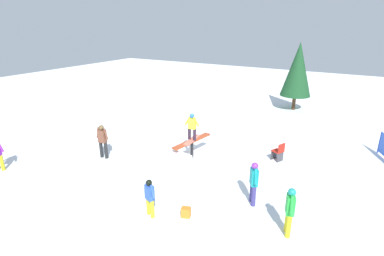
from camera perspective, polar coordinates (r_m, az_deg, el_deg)
name	(u,v)px	position (r m, az deg, el deg)	size (l,w,h in m)	color
ground_plane	(192,157)	(14.26, 0.00, -5.60)	(60.00, 60.00, 0.00)	white
rail_feature	(192,143)	(13.96, 0.00, -2.85)	(2.46, 0.69, 0.88)	black
snow_kicker_ramp	(165,164)	(12.95, -5.07, -6.90)	(1.80, 1.50, 0.62)	white
main_rider_on_rail	(192,127)	(13.68, 0.00, 0.12)	(1.46, 0.74, 1.29)	#DF6C55
bystander_blue	(150,196)	(10.01, -8.06, -12.69)	(0.29, 0.59, 1.34)	gold
bystander_teal	(254,181)	(10.68, 11.68, -9.86)	(0.65, 0.43, 1.59)	#3C367D
bystander_brown	(103,140)	(14.48, -16.68, -2.13)	(0.26, 0.66, 1.62)	black
bystander_green	(290,209)	(9.54, 18.13, -14.47)	(0.67, 0.33, 1.56)	yellow
loose_snowboard_white	(36,176)	(14.20, -27.65, -8.08)	(1.53, 0.28, 0.02)	white
folding_chair	(278,152)	(14.33, 16.12, -4.47)	(0.58, 0.58, 0.88)	#3F3F44
backpack_on_snow	(186,212)	(10.20, -1.17, -15.76)	(0.30, 0.22, 0.34)	orange
pine_tree_near	(298,70)	(22.57, 19.49, 10.46)	(2.10, 2.10, 4.78)	#4C331E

